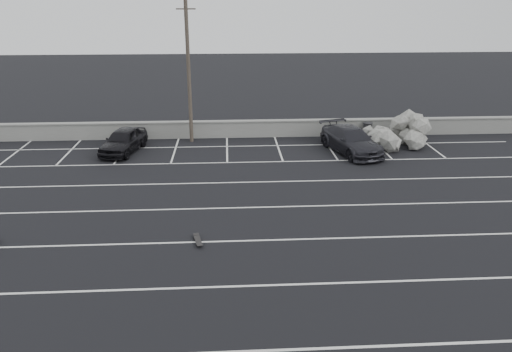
{
  "coord_description": "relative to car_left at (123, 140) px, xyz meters",
  "views": [
    {
      "loc": [
        1.06,
        -16.29,
        8.53
      ],
      "look_at": [
        2.26,
        4.13,
        1.0
      ],
      "focal_mm": 35.0,
      "sensor_mm": 36.0,
      "label": 1
    }
  ],
  "objects": [
    {
      "name": "ground",
      "position": [
        4.84,
        -11.24,
        -0.68
      ],
      "size": [
        120.0,
        120.0,
        0.0
      ],
      "primitive_type": "plane",
      "color": "black",
      "rests_on": "ground"
    },
    {
      "name": "utility_pole",
      "position": [
        3.7,
        1.96,
        3.49
      ],
      "size": [
        1.1,
        0.22,
        8.23
      ],
      "color": "#4C4238",
      "rests_on": "ground"
    },
    {
      "name": "skateboard",
      "position": [
        4.75,
        -11.26,
        -0.61
      ],
      "size": [
        0.38,
        0.86,
        0.1
      ],
      "rotation": [
        0.0,
        0.0,
        0.2
      ],
      "color": "black",
      "rests_on": "ground"
    },
    {
      "name": "car_left",
      "position": [
        0.0,
        0.0,
        0.0
      ],
      "size": [
        2.49,
        4.28,
        1.37
      ],
      "primitive_type": "imported",
      "rotation": [
        0.0,
        0.0,
        -0.23
      ],
      "color": "black",
      "rests_on": "ground"
    },
    {
      "name": "seawall",
      "position": [
        4.84,
        2.76,
        -0.14
      ],
      "size": [
        50.0,
        0.45,
        1.06
      ],
      "color": "gray",
      "rests_on": "ground"
    },
    {
      "name": "stall_lines",
      "position": [
        4.76,
        -6.83,
        -0.68
      ],
      "size": [
        36.0,
        20.05,
        0.01
      ],
      "color": "silver",
      "rests_on": "ground"
    },
    {
      "name": "car_right",
      "position": [
        12.86,
        -0.78,
        0.02
      ],
      "size": [
        3.26,
        5.24,
        1.42
      ],
      "primitive_type": "imported",
      "rotation": [
        0.0,
        0.0,
        0.28
      ],
      "color": "black",
      "rests_on": "ground"
    },
    {
      "name": "trash_bin",
      "position": [
        14.66,
        2.36,
        -0.22
      ],
      "size": [
        0.61,
        0.61,
        0.92
      ],
      "rotation": [
        0.0,
        0.0,
        0.01
      ],
      "color": "#232326",
      "rests_on": "ground"
    },
    {
      "name": "riprap_pile",
      "position": [
        15.54,
        0.08,
        -0.13
      ],
      "size": [
        4.0,
        3.85,
        1.26
      ],
      "color": "gray",
      "rests_on": "ground"
    }
  ]
}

